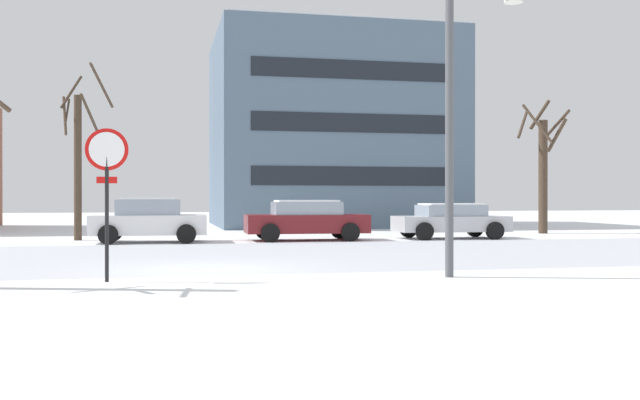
% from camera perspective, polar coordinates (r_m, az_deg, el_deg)
% --- Properties ---
extents(ground_plane, '(120.00, 120.00, 0.00)m').
position_cam_1_polar(ground_plane, '(15.41, -9.04, -5.46)').
color(ground_plane, white).
extents(road_surface, '(80.00, 9.82, 0.00)m').
position_cam_1_polar(road_surface, '(19.30, -9.69, -4.31)').
color(road_surface, '#B7BCC4').
rests_on(road_surface, ground).
extents(stop_sign, '(0.76, 0.10, 2.76)m').
position_cam_1_polar(stop_sign, '(13.73, -16.23, 1.95)').
color(stop_sign, black).
rests_on(stop_sign, ground).
extents(street_lamp, '(1.59, 0.36, 5.73)m').
position_cam_1_polar(street_lamp, '(14.43, 11.02, 8.03)').
color(street_lamp, '#4C4F54').
rests_on(street_lamp, ground).
extents(parked_car_white, '(3.84, 2.16, 1.50)m').
position_cam_1_polar(parked_car_white, '(25.36, -13.16, -1.51)').
color(parked_car_white, white).
rests_on(parked_car_white, ground).
extents(parked_car_maroon, '(4.31, 2.04, 1.42)m').
position_cam_1_polar(parked_car_maroon, '(25.86, -1.07, -1.54)').
color(parked_car_maroon, maroon).
rests_on(parked_car_maroon, ground).
extents(parked_car_silver, '(4.13, 2.12, 1.30)m').
position_cam_1_polar(parked_car_silver, '(27.42, 10.12, -1.56)').
color(parked_car_silver, silver).
rests_on(parked_car_silver, ground).
extents(tree_far_left, '(2.18, 2.18, 5.69)m').
position_cam_1_polar(tree_far_left, '(32.31, 16.95, 2.49)').
color(tree_far_left, '#423326').
rests_on(tree_far_left, ground).
extents(tree_far_right, '(1.83, 1.82, 6.12)m').
position_cam_1_polar(tree_far_right, '(27.28, -18.24, 3.17)').
color(tree_far_right, '#423326').
rests_on(tree_far_right, ground).
extents(building_far_right, '(12.33, 10.66, 10.21)m').
position_cam_1_polar(building_far_right, '(40.19, 0.72, 5.33)').
color(building_far_right, slate).
rests_on(building_far_right, ground).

